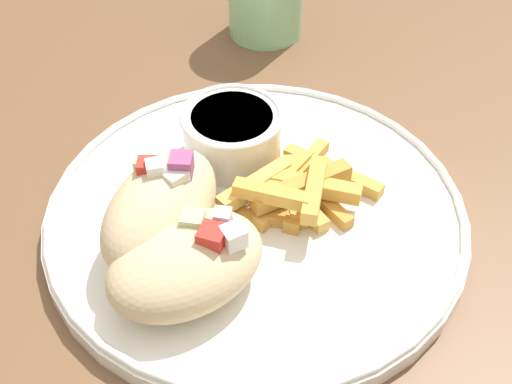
{
  "coord_description": "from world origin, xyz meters",
  "views": [
    {
      "loc": [
        -0.23,
        -0.27,
        1.11
      ],
      "look_at": [
        0.01,
        0.02,
        0.75
      ],
      "focal_mm": 50.0,
      "sensor_mm": 36.0,
      "label": 1
    }
  ],
  "objects_px": {
    "pita_sandwich_far": "(160,209)",
    "pita_sandwich_near": "(187,263)",
    "fries_pile": "(298,190)",
    "sauce_ramekin": "(232,132)",
    "plate": "(256,215)"
  },
  "relations": [
    {
      "from": "pita_sandwich_far",
      "to": "pita_sandwich_near",
      "type": "bearing_deg",
      "value": -132.22
    },
    {
      "from": "fries_pile",
      "to": "sauce_ramekin",
      "type": "height_order",
      "value": "sauce_ramekin"
    },
    {
      "from": "pita_sandwich_near",
      "to": "fries_pile",
      "type": "distance_m",
      "value": 0.11
    },
    {
      "from": "pita_sandwich_far",
      "to": "fries_pile",
      "type": "relative_size",
      "value": 1.13
    },
    {
      "from": "plate",
      "to": "sauce_ramekin",
      "type": "bearing_deg",
      "value": 66.64
    },
    {
      "from": "pita_sandwich_near",
      "to": "sauce_ramekin",
      "type": "relative_size",
      "value": 1.42
    },
    {
      "from": "pita_sandwich_far",
      "to": "fries_pile",
      "type": "xyz_separation_m",
      "value": [
        0.1,
        -0.03,
        -0.02
      ]
    },
    {
      "from": "pita_sandwich_near",
      "to": "pita_sandwich_far",
      "type": "height_order",
      "value": "pita_sandwich_far"
    },
    {
      "from": "pita_sandwich_far",
      "to": "fries_pile",
      "type": "distance_m",
      "value": 0.11
    },
    {
      "from": "plate",
      "to": "pita_sandwich_far",
      "type": "height_order",
      "value": "pita_sandwich_far"
    },
    {
      "from": "fries_pile",
      "to": "sauce_ramekin",
      "type": "distance_m",
      "value": 0.07
    },
    {
      "from": "plate",
      "to": "pita_sandwich_near",
      "type": "xyz_separation_m",
      "value": [
        -0.08,
        -0.03,
        0.03
      ]
    },
    {
      "from": "pita_sandwich_far",
      "to": "sauce_ramekin",
      "type": "xyz_separation_m",
      "value": [
        0.09,
        0.04,
        -0.01
      ]
    },
    {
      "from": "pita_sandwich_far",
      "to": "sauce_ramekin",
      "type": "bearing_deg",
      "value": -4.86
    },
    {
      "from": "fries_pile",
      "to": "pita_sandwich_near",
      "type": "bearing_deg",
      "value": -172.51
    }
  ]
}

